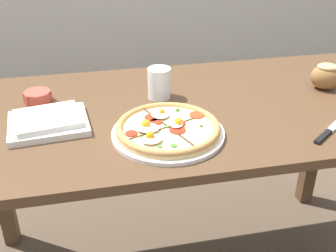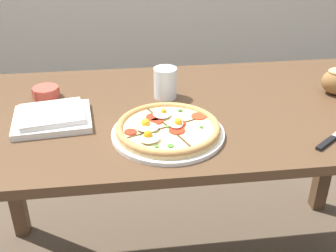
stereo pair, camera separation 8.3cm
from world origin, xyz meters
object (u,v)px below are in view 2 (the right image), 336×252
Objects in this scene: pizza at (168,129)px; ramekin_bowl at (46,92)px; water_glass at (165,85)px; napkin_folded at (52,117)px; dining_table at (191,135)px; knife_main at (336,136)px.

ramekin_bowl is at bearing 141.25° from pizza.
water_glass is (0.40, -0.05, 0.03)m from ramekin_bowl.
ramekin_bowl is 0.18m from napkin_folded.
water_glass reaches higher than ramekin_bowl.
pizza reaches higher than dining_table.
knife_main is at bearing -13.40° from napkin_folded.
napkin_folded is 0.83m from knife_main.
pizza is 3.12× the size of water_glass.
pizza reaches higher than ramekin_bowl.
napkin_folded is 0.38m from water_glass.
pizza is at bearing -38.75° from ramekin_bowl.
dining_table is 0.51m from ramekin_bowl.
dining_table is 0.19m from water_glass.
ramekin_bowl is at bearing 173.50° from water_glass.
ramekin_bowl is (-0.47, 0.14, 0.12)m from dining_table.
ramekin_bowl reaches higher than dining_table.
dining_table is 0.23m from pizza.
ramekin_bowl is 0.51× the size of knife_main.
ramekin_bowl is (-0.38, 0.30, 0.00)m from pizza.
napkin_folded is at bearing -174.40° from dining_table.
water_glass is at bearing -6.50° from ramekin_bowl.
pizza is 0.48m from knife_main.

